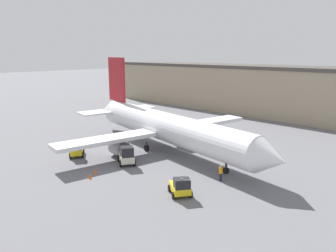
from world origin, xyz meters
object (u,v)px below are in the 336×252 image
(airplane, at_px, (164,126))
(baggage_tug, at_px, (77,149))
(ground_crew_worker, at_px, (221,172))
(safety_cone_far, at_px, (90,176))
(belt_loader_truck, at_px, (126,155))
(safety_cone_near, at_px, (95,172))
(pushback_tug, at_px, (181,187))

(airplane, relative_size, baggage_tug, 11.74)
(ground_crew_worker, bearing_deg, safety_cone_far, 78.83)
(ground_crew_worker, bearing_deg, belt_loader_truck, 55.06)
(baggage_tug, xyz_separation_m, safety_cone_near, (7.10, -1.78, -0.73))
(belt_loader_truck, xyz_separation_m, safety_cone_near, (0.16, -4.53, -0.84))
(ground_crew_worker, relative_size, baggage_tug, 0.55)
(baggage_tug, relative_size, pushback_tug, 1.05)
(pushback_tug, xyz_separation_m, safety_cone_near, (-10.48, -2.67, -0.59))
(pushback_tug, relative_size, safety_cone_near, 5.58)
(airplane, relative_size, belt_loader_truck, 10.69)
(baggage_tug, relative_size, safety_cone_near, 5.86)
(safety_cone_far, bearing_deg, belt_loader_truck, 98.49)
(airplane, xyz_separation_m, baggage_tug, (-5.52, -10.42, -2.29))
(belt_loader_truck, height_order, safety_cone_near, belt_loader_truck)
(airplane, distance_m, pushback_tug, 15.57)
(airplane, height_order, safety_cone_near, airplane)
(belt_loader_truck, bearing_deg, safety_cone_near, -57.87)
(airplane, xyz_separation_m, belt_loader_truck, (1.42, -7.68, -2.17))
(airplane, relative_size, safety_cone_near, 68.79)
(ground_crew_worker, bearing_deg, safety_cone_near, 73.40)
(ground_crew_worker, xyz_separation_m, safety_cone_far, (-10.37, -9.41, -0.67))
(airplane, relative_size, pushback_tug, 12.32)
(pushback_tug, bearing_deg, belt_loader_truck, -156.80)
(ground_crew_worker, relative_size, belt_loader_truck, 0.50)
(pushback_tug, height_order, safety_cone_far, pushback_tug)
(baggage_tug, xyz_separation_m, safety_cone_far, (7.79, -2.92, -0.73))
(safety_cone_far, bearing_deg, baggage_tug, 159.44)
(belt_loader_truck, bearing_deg, safety_cone_far, -51.35)
(safety_cone_far, bearing_deg, pushback_tug, 21.26)
(baggage_tug, height_order, pushback_tug, baggage_tug)
(belt_loader_truck, relative_size, pushback_tug, 1.15)
(ground_crew_worker, relative_size, safety_cone_near, 3.22)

